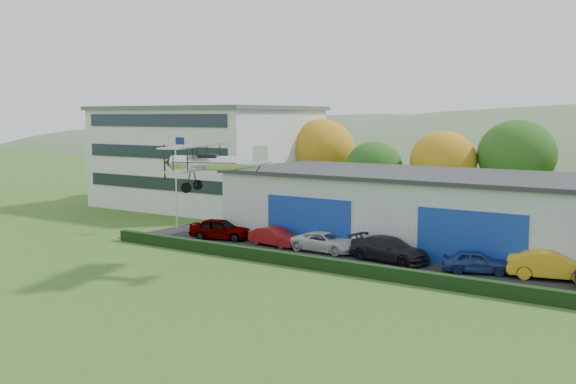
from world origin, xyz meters
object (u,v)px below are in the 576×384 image
Objects in this scene: office_block at (207,156)px; car_2 at (326,242)px; car_1 at (275,237)px; car_4 at (476,262)px; hangar at (501,214)px; car_3 at (389,249)px; biplane at (210,162)px; car_0 at (220,229)px; car_5 at (552,265)px; flagpole at (177,173)px.

office_block reaches higher than car_2.
car_1 is 1.02× the size of car_4.
hangar reaches higher than car_3.
car_4 is 17.09m from biplane.
car_2 is at bearing -104.53° from car_0.
car_2 is at bearing -80.07° from car_1.
biplane reaches higher than hangar.
office_block reaches higher than hangar.
office_block is 27.36m from car_2.
car_0 is (-19.07, -7.43, -1.81)m from hangar.
car_3 reaches higher than car_2.
car_1 is (18.93, -14.26, -4.49)m from office_block.
car_0 reaches higher than car_2.
car_5 is (4.99, -6.37, -1.79)m from hangar.
car_2 is at bearing -31.24° from office_block.
hangar is 8.15× the size of car_5.
flagpole is 26.08m from car_4.
car_2 is 0.88× the size of car_3.
car_3 is at bearing 67.34° from car_4.
flagpole is 15.61m from biplane.
car_3 is (19.98, -1.29, -3.94)m from flagpole.
flagpole is at bearing 89.61° from car_1.
car_3 is (-4.91, -7.27, -1.81)m from hangar.
car_2 is at bearing 77.94° from car_5.
car_3 is at bearing 80.81° from car_5.
office_block is 31.82m from car_3.
hangar reaches higher than car_2.
car_1 is at bearing 78.23° from car_5.
car_3 is at bearing -3.71° from flagpole.
car_1 is at bearing -152.77° from hangar.
car_0 is at bearing -158.73° from hangar.
car_5 is at bearing -19.42° from office_block.
car_2 is 1.20× the size of car_4.
car_2 is 0.97× the size of car_5.
hangar is at bearing -15.65° from car_4.
car_4 reaches higher than car_1.
car_5 is 20.92m from biplane.
flagpole is 1.71× the size of car_0.
car_5 is (24.06, 1.05, 0.02)m from car_0.
office_block reaches higher than car_3.
office_block is at bearing 121.97° from flagpole.
car_1 is at bearing 98.07° from car_3.
car_5 is at bearing -87.42° from car_2.
car_3 is (5.02, -0.30, 0.12)m from car_2.
car_3 is at bearing -26.97° from office_block.
biplane is at bearing 145.09° from car_3.
car_4 is (19.91, 0.11, -0.11)m from car_0.
car_2 is 5.03m from car_3.
car_2 is at bearing -144.91° from hangar.
car_1 is 0.85× the size of car_2.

